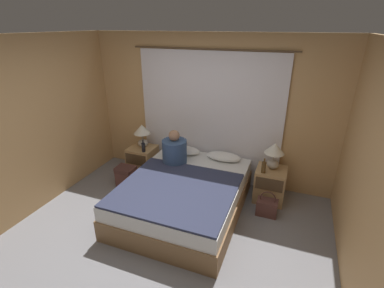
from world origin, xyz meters
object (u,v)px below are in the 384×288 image
at_px(nightstand_right, 270,184).
at_px(lamp_left, 142,132).
at_px(nightstand_left, 143,161).
at_px(bed, 184,196).
at_px(pillow_left, 184,150).
at_px(backpack_on_floor, 126,176).
at_px(lamp_right, 274,152).
at_px(handbag_on_floor, 267,207).
at_px(beer_bottle_on_right_stand, 264,167).
at_px(pillow_right, 224,157).
at_px(beer_bottle_on_left_stand, 143,147).
at_px(person_left_in_bed, 175,150).

relative_size(nightstand_right, lamp_left, 1.27).
bearing_deg(nightstand_left, bed, -33.25).
height_order(nightstand_left, pillow_left, pillow_left).
relative_size(pillow_left, backpack_on_floor, 1.47).
bearing_deg(lamp_right, handbag_on_floor, -87.46).
bearing_deg(beer_bottle_on_right_stand, nightstand_right, 51.22).
height_order(lamp_right, pillow_right, lamp_right).
relative_size(bed, beer_bottle_on_right_stand, 8.77).
distance_m(lamp_left, pillow_right, 1.53).
height_order(pillow_left, beer_bottle_on_left_stand, beer_bottle_on_left_stand).
height_order(nightstand_left, pillow_right, pillow_right).
bearing_deg(beer_bottle_on_left_stand, lamp_left, 122.41).
distance_m(nightstand_left, nightstand_right, 2.31).
height_order(pillow_right, backpack_on_floor, pillow_right).
bearing_deg(lamp_right, nightstand_left, -178.74).
distance_m(lamp_right, backpack_on_floor, 2.47).
height_order(lamp_left, beer_bottle_on_left_stand, lamp_left).
xyz_separation_m(pillow_right, person_left_in_bed, (-0.72, -0.38, 0.16)).
bearing_deg(pillow_left, nightstand_left, -173.27).
xyz_separation_m(pillow_left, pillow_right, (0.72, 0.00, 0.00)).
relative_size(nightstand_left, lamp_left, 1.27).
bearing_deg(handbag_on_floor, pillow_left, 161.64).
relative_size(person_left_in_bed, handbag_on_floor, 1.43).
xyz_separation_m(bed, person_left_in_bed, (-0.37, 0.47, 0.48)).
relative_size(bed, backpack_on_floor, 5.32).
bearing_deg(nightstand_right, lamp_right, 90.00).
height_order(pillow_left, beer_bottle_on_right_stand, beer_bottle_on_right_stand).
xyz_separation_m(lamp_left, handbag_on_floor, (2.33, -0.47, -0.69)).
bearing_deg(person_left_in_bed, backpack_on_floor, -163.82).
distance_m(pillow_left, beer_bottle_on_left_stand, 0.71).
distance_m(pillow_left, pillow_right, 0.72).
height_order(lamp_left, handbag_on_floor, lamp_left).
xyz_separation_m(bed, lamp_left, (-1.15, 0.81, 0.56)).
height_order(pillow_left, pillow_right, same).
xyz_separation_m(pillow_left, beer_bottle_on_left_stand, (-0.67, -0.23, 0.05)).
height_order(lamp_right, backpack_on_floor, lamp_right).
bearing_deg(person_left_in_bed, handbag_on_floor, -4.91).
height_order(lamp_left, pillow_left, lamp_left).
distance_m(nightstand_right, beer_bottle_on_left_stand, 2.22).
distance_m(beer_bottle_on_left_stand, backpack_on_floor, 0.57).
height_order(beer_bottle_on_left_stand, handbag_on_floor, beer_bottle_on_left_stand).
height_order(beer_bottle_on_left_stand, beer_bottle_on_right_stand, beer_bottle_on_right_stand).
height_order(nightstand_left, nightstand_right, same).
bearing_deg(pillow_right, pillow_left, 180.00).
bearing_deg(beer_bottle_on_right_stand, backpack_on_floor, -170.35).
distance_m(pillow_right, beer_bottle_on_right_stand, 0.72).
xyz_separation_m(nightstand_right, handbag_on_floor, (0.02, -0.41, -0.14)).
height_order(beer_bottle_on_right_stand, backpack_on_floor, beer_bottle_on_right_stand).
bearing_deg(nightstand_left, backpack_on_floor, -92.76).
height_order(nightstand_left, beer_bottle_on_left_stand, beer_bottle_on_left_stand).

